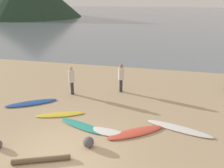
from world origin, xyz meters
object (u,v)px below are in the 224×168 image
at_px(surfboard_4, 136,132).
at_px(driftwood_log, 41,160).
at_px(person_0, 121,76).
at_px(person_2, 72,78).
at_px(surfboard_3, 108,132).
at_px(beach_rock_far, 88,142).
at_px(surfboard_2, 82,126).
at_px(surfboard_1, 60,114).
at_px(surfboard_0, 31,103).
at_px(surfboard_5, 179,129).

distance_m(surfboard_4, driftwood_log, 3.66).
distance_m(surfboard_4, person_0, 4.28).
height_order(person_2, driftwood_log, person_2).
distance_m(surfboard_3, surfboard_4, 1.10).
bearing_deg(surfboard_4, beach_rock_far, -176.01).
height_order(surfboard_2, driftwood_log, driftwood_log).
bearing_deg(surfboard_1, surfboard_4, -32.07).
height_order(driftwood_log, beach_rock_far, beach_rock_far).
relative_size(surfboard_1, surfboard_2, 0.95).
height_order(surfboard_2, person_2, person_2).
height_order(surfboard_3, beach_rock_far, beach_rock_far).
distance_m(surfboard_0, beach_rock_far, 4.76).
distance_m(surfboard_0, person_2, 2.42).
bearing_deg(surfboard_4, surfboard_3, 157.86).
relative_size(surfboard_1, surfboard_5, 0.82).
bearing_deg(beach_rock_far, surfboard_0, 145.84).
bearing_deg(beach_rock_far, person_0, 87.42).
height_order(surfboard_0, beach_rock_far, beach_rock_far).
height_order(surfboard_2, surfboard_5, surfboard_5).
bearing_deg(person_0, surfboard_5, -124.09).
distance_m(person_2, driftwood_log, 5.52).
height_order(person_0, person_2, person_0).
xyz_separation_m(surfboard_3, beach_rock_far, (-0.49, -0.99, 0.15)).
xyz_separation_m(surfboard_0, surfboard_4, (5.50, -1.45, 0.01)).
xyz_separation_m(surfboard_1, surfboard_4, (3.59, -0.69, 0.01)).
bearing_deg(surfboard_2, beach_rock_far, -41.88).
xyz_separation_m(surfboard_2, surfboard_4, (2.24, 0.02, 0.01)).
xyz_separation_m(surfboard_0, surfboard_2, (3.26, -1.47, 0.00)).
distance_m(surfboard_1, surfboard_3, 2.67).
bearing_deg(surfboard_0, surfboard_2, -56.29).
bearing_deg(surfboard_5, surfboard_4, -142.81).
xyz_separation_m(surfboard_3, driftwood_log, (-1.76, -2.09, 0.04)).
relative_size(surfboard_2, driftwood_log, 1.22).
xyz_separation_m(surfboard_3, person_0, (-0.25, 4.18, 0.92)).
relative_size(surfboard_0, surfboard_5, 0.94).
distance_m(surfboard_2, person_0, 4.18).
height_order(surfboard_2, beach_rock_far, beach_rock_far).
height_order(surfboard_0, surfboard_1, surfboard_0).
xyz_separation_m(person_0, person_2, (-2.57, -0.93, -0.02)).
relative_size(surfboard_3, person_0, 1.26).
distance_m(surfboard_4, surfboard_5, 1.83).
distance_m(surfboard_3, surfboard_5, 2.92).
xyz_separation_m(surfboard_0, surfboard_1, (1.91, -0.76, -0.01)).
height_order(surfboard_0, person_0, person_0).
bearing_deg(surfboard_3, person_0, 99.55).
relative_size(surfboard_4, person_2, 1.54).
distance_m(driftwood_log, beach_rock_far, 1.69).
relative_size(surfboard_0, driftwood_log, 1.33).
height_order(surfboard_2, surfboard_3, surfboard_3).
bearing_deg(surfboard_5, surfboard_3, -146.31).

